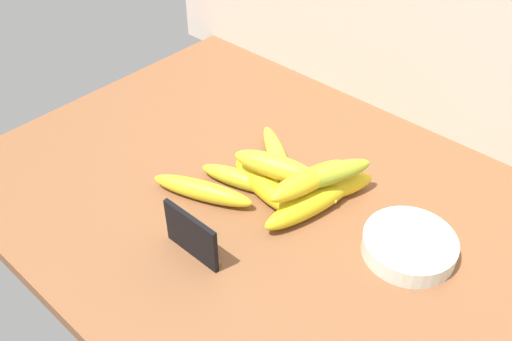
{
  "coord_description": "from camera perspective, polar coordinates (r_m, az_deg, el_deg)",
  "views": [
    {
      "loc": [
        44.18,
        -53.99,
        69.72
      ],
      "look_at": [
        -5.22,
        0.19,
        8.0
      ],
      "focal_mm": 38.85,
      "sensor_mm": 36.0,
      "label": 1
    }
  ],
  "objects": [
    {
      "name": "banana_8",
      "position": [
        0.94,
        2.0,
        0.42
      ],
      "size": [
        15.92,
        8.43,
        4.17
      ],
      "primitive_type": "ellipsoid",
      "rotation": [
        0.0,
        0.0,
        3.43
      ],
      "color": "yellow",
      "rests_on": "banana_3"
    },
    {
      "name": "chalkboard_sign",
      "position": [
        0.87,
        -6.64,
        -6.79
      ],
      "size": [
        11.0,
        1.8,
        8.4
      ],
      "color": "black",
      "rests_on": "counter_top"
    },
    {
      "name": "banana_6",
      "position": [
        0.97,
        7.35,
        -1.92
      ],
      "size": [
        11.73,
        17.66,
        4.26
      ],
      "primitive_type": "ellipsoid",
      "rotation": [
        0.0,
        0.0,
        1.1
      ],
      "color": "yellow",
      "rests_on": "counter_top"
    },
    {
      "name": "banana_5",
      "position": [
        1.0,
        4.71,
        -0.72
      ],
      "size": [
        16.66,
        5.7,
        3.59
      ],
      "primitive_type": "ellipsoid",
      "rotation": [
        0.0,
        0.0,
        6.15
      ],
      "color": "gold",
      "rests_on": "counter_top"
    },
    {
      "name": "banana_4",
      "position": [
        0.97,
        -5.57,
        -2.06
      ],
      "size": [
        18.82,
        10.19,
        3.59
      ],
      "primitive_type": "ellipsoid",
      "rotation": [
        0.0,
        0.0,
        0.37
      ],
      "color": "yellow",
      "rests_on": "counter_top"
    },
    {
      "name": "counter_top",
      "position": [
        0.98,
        2.2,
        -4.31
      ],
      "size": [
        110.0,
        76.0,
        3.0
      ],
      "primitive_type": "cube",
      "color": "brown",
      "rests_on": "ground"
    },
    {
      "name": "banana_7",
      "position": [
        0.94,
        7.05,
        -0.49
      ],
      "size": [
        10.86,
        17.58,
        3.73
      ],
      "primitive_type": "ellipsoid",
      "rotation": [
        0.0,
        0.0,
        1.13
      ],
      "color": "#9CAF28",
      "rests_on": "banana_6"
    },
    {
      "name": "banana_1",
      "position": [
        0.99,
        -1.66,
        -0.85
      ],
      "size": [
        15.67,
        7.7,
        3.38
      ],
      "primitive_type": "ellipsoid",
      "rotation": [
        0.0,
        0.0,
        3.44
      ],
      "color": "gold",
      "rests_on": "counter_top"
    },
    {
      "name": "banana_2",
      "position": [
        1.04,
        2.32,
        1.2
      ],
      "size": [
        18.66,
        14.67,
        3.39
      ],
      "primitive_type": "ellipsoid",
      "rotation": [
        0.0,
        0.0,
        2.52
      ],
      "color": "gold",
      "rests_on": "counter_top"
    },
    {
      "name": "banana_0",
      "position": [
        0.94,
        5.61,
        -3.44
      ],
      "size": [
        7.99,
        19.57,
        4.2
      ],
      "primitive_type": "ellipsoid",
      "rotation": [
        0.0,
        0.0,
        4.51
      ],
      "color": "gold",
      "rests_on": "counter_top"
    },
    {
      "name": "banana_9",
      "position": [
        0.93,
        5.41,
        -1.04
      ],
      "size": [
        6.97,
        16.55,
        3.83
      ],
      "primitive_type": "ellipsoid",
      "rotation": [
        0.0,
        0.0,
        4.51
      ],
      "color": "yellow",
      "rests_on": "banana_0"
    },
    {
      "name": "banana_3",
      "position": [
        0.97,
        0.89,
        -1.54
      ],
      "size": [
        17.46,
        7.78,
        4.37
      ],
      "primitive_type": "ellipsoid",
      "rotation": [
        0.0,
        0.0,
        2.93
      ],
      "color": "yellow",
      "rests_on": "counter_top"
    },
    {
      "name": "fruit_bowl",
      "position": [
        0.91,
        15.48,
        -7.45
      ],
      "size": [
        14.77,
        14.77,
        3.17
      ],
      "primitive_type": "cylinder",
      "color": "silver",
      "rests_on": "counter_top"
    }
  ]
}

